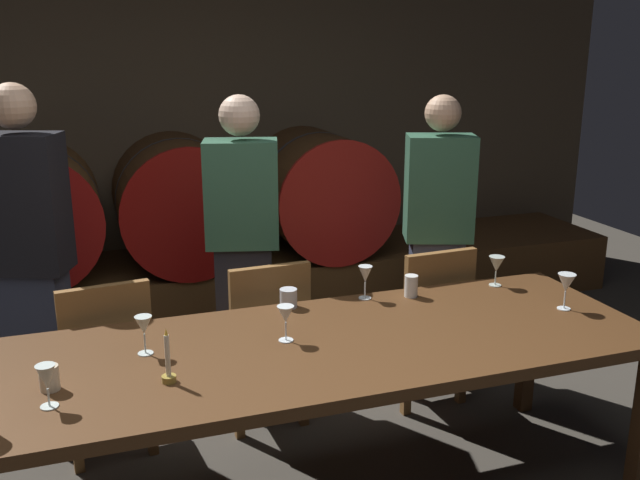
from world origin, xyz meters
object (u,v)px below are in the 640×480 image
Objects in this scene: candle_center at (168,368)px; cup_right at (411,286)px; chair_left at (106,359)px; wine_glass_right at (496,265)px; wine_barrel_center at (180,201)px; guest_right at (437,234)px; wine_glass_center_left at (286,315)px; cup_left at (49,378)px; dining_table at (316,357)px; guest_left at (30,255)px; guest_center at (243,247)px; wine_barrel_left at (32,212)px; wine_glass_left at (144,327)px; wine_barrel_right at (319,191)px; wine_glass_center_right at (365,275)px; wine_glass_far_right at (566,284)px; chair_center at (265,334)px; wine_glass_far_left at (46,378)px; chair_right at (428,317)px; cup_center at (288,298)px.

candle_center is 1.96× the size of cup_right.
chair_left is 5.88× the size of wine_glass_right.
guest_right is (1.30, -1.24, -0.03)m from wine_barrel_center.
wine_glass_center_left is 0.90m from cup_left.
wine_glass_right is at bearing 19.20° from dining_table.
guest_left reaches higher than chair_left.
wine_barrel_left is at bearing -32.43° from guest_center.
wine_barrel_left is at bearing 102.84° from wine_glass_left.
wine_glass_center_right is (-0.41, -1.88, 0.00)m from wine_barrel_right.
wine_barrel_left reaches higher than wine_glass_far_right.
wine_barrel_center and wine_barrel_right have the same top height.
guest_right is 15.61× the size of cup_right.
dining_table is 16.80× the size of wine_glass_far_right.
wine_glass_center_right is (1.18, -0.28, 0.37)m from chair_left.
wine_glass_left is at bearing 97.27° from chair_left.
chair_center is 1.22m from guest_left.
wine_glass_far_left reaches higher than chair_center.
cup_left is at bearing -178.31° from wine_glass_far_right.
wine_barrel_center is 1.97m from chair_right.
guest_center is 1.36m from candle_center.
wine_glass_right is (2.21, -1.92, -0.01)m from wine_barrel_left.
chair_left is 9.84× the size of cup_left.
chair_left and chair_right have the same top height.
cup_left is at bearing 90.04° from wine_glass_far_left.
cup_right is (0.59, 0.36, 0.11)m from dining_table.
guest_center is at bearing 92.35° from dining_table.
wine_glass_far_left is at bearing -160.56° from cup_right.
wine_glass_left is (-0.63, -0.61, 0.37)m from chair_center.
cup_center is at bearing 24.20° from wine_glass_left.
wine_glass_far_left is (0.15, -2.49, -0.01)m from wine_barrel_left.
wine_glass_left is at bearing 174.07° from wine_glass_center_left.
guest_left is 1.05× the size of guest_center.
guest_left is (-1.96, 0.47, 0.40)m from chair_right.
wine_glass_center_right reaches higher than wine_glass_left.
wine_barrel_left is 4.62× the size of candle_center.
wine_barrel_left is 1.96m from chair_center.
wine_barrel_center is 1.45m from guest_left.
wine_glass_far_left is (-0.95, -1.29, 0.00)m from guest_center.
cup_right reaches higher than cup_left.
wine_glass_far_left is at bearing -168.73° from dining_table.
wine_barrel_left reaches higher than wine_glass_right.
wine_barrel_right is 2.40m from wine_glass_center_left.
chair_left is 0.98m from wine_glass_far_left.
wine_barrel_center is 5.68× the size of wine_glass_far_right.
guest_left is 1.39m from candle_center.
cup_right is (1.59, 0.44, 0.01)m from cup_left.
wine_glass_center_left is (0.55, -0.06, -0.00)m from wine_glass_left.
wine_barrel_center is 1.61m from chair_center.
wine_barrel_center is at bearing 123.40° from wine_glass_right.
wine_barrel_left is 1.67m from chair_left.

